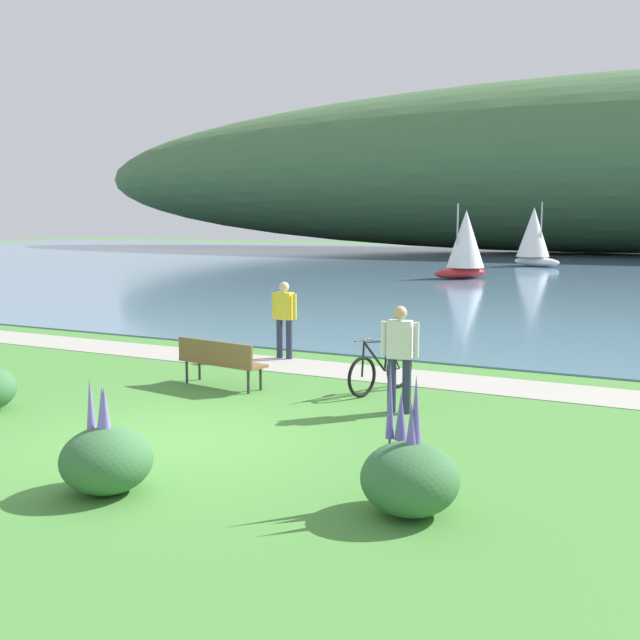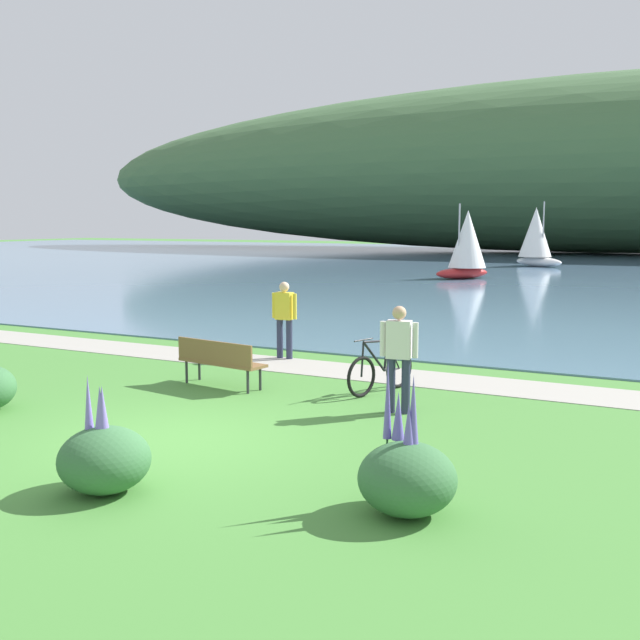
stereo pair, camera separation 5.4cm
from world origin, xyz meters
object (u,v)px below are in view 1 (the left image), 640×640
object	(u,v)px
park_bench_near_camera	(220,359)
sailboat_mid_bay	(465,243)
person_at_shoreline	(284,315)
person_on_the_grass	(400,352)
sailboat_far_off	(534,236)
bicycle_leaning_near_bench	(381,370)

from	to	relation	value
park_bench_near_camera	sailboat_mid_bay	size ratio (longest dim) A/B	0.47
park_bench_near_camera	person_at_shoreline	world-z (taller)	person_at_shoreline
person_at_shoreline	person_on_the_grass	distance (m)	5.16
person_on_the_grass	sailboat_far_off	xyz separation A→B (m)	(-6.11, 40.79, 1.10)
bicycle_leaning_near_bench	person_at_shoreline	size ratio (longest dim) A/B	1.00
person_on_the_grass	sailboat_far_off	size ratio (longest dim) A/B	0.39
bicycle_leaning_near_bench	person_on_the_grass	distance (m)	1.56
person_on_the_grass	sailboat_mid_bay	distance (m)	28.77
bicycle_leaning_near_bench	person_on_the_grass	size ratio (longest dim) A/B	1.00
person_on_the_grass	sailboat_far_off	bearing A→B (deg)	98.52
park_bench_near_camera	sailboat_far_off	size ratio (longest dim) A/B	0.43
person_at_shoreline	person_on_the_grass	bearing A→B (deg)	-39.54
person_on_the_grass	sailboat_mid_bay	xyz separation A→B (m)	(-7.09, 27.87, 0.91)
park_bench_near_camera	person_on_the_grass	size ratio (longest dim) A/B	1.08
person_at_shoreline	sailboat_far_off	size ratio (longest dim) A/B	0.39
person_on_the_grass	bicycle_leaning_near_bench	bearing A→B (deg)	123.88
sailboat_far_off	park_bench_near_camera	bearing A→B (deg)	-86.45
person_at_shoreline	sailboat_mid_bay	size ratio (longest dim) A/B	0.43
person_on_the_grass	park_bench_near_camera	bearing A→B (deg)	176.15
sailboat_mid_bay	sailboat_far_off	xyz separation A→B (m)	(0.98, 12.92, 0.19)
park_bench_near_camera	bicycle_leaning_near_bench	distance (m)	2.95
bicycle_leaning_near_bench	person_at_shoreline	world-z (taller)	person_at_shoreline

